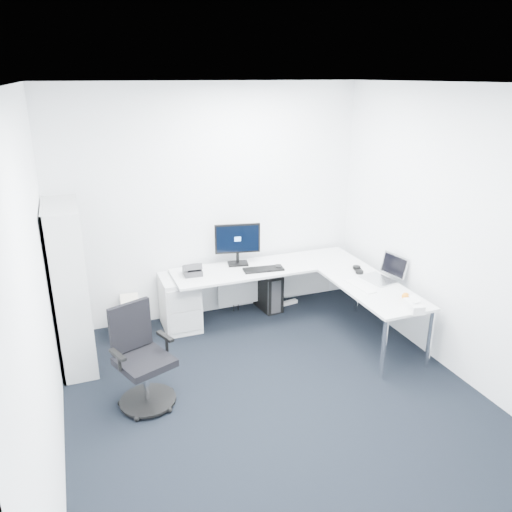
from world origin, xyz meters
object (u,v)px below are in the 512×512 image
object	(u,v)px
monitor	(238,244)
task_chair	(144,359)
laptop	(379,269)
bookshelf	(70,287)
l_desk	(278,302)

from	to	relation	value
monitor	task_chair	bearing A→B (deg)	-122.50
monitor	laptop	world-z (taller)	monitor
monitor	laptop	xyz separation A→B (m)	(1.27, -1.00, -0.12)
bookshelf	task_chair	world-z (taller)	bookshelf
bookshelf	task_chair	size ratio (longest dim) A/B	1.79
monitor	laptop	size ratio (longest dim) A/B	1.44
laptop	l_desk	bearing A→B (deg)	142.27
bookshelf	task_chair	xyz separation A→B (m)	(0.53, -0.97, -0.36)
bookshelf	monitor	world-z (taller)	bookshelf
bookshelf	laptop	xyz separation A→B (m)	(3.13, -0.58, -0.04)
l_desk	bookshelf	bearing A→B (deg)	178.68
task_chair	monitor	size ratio (longest dim) A/B	1.73
task_chair	monitor	world-z (taller)	monitor
l_desk	task_chair	size ratio (longest dim) A/B	2.43
l_desk	monitor	bearing A→B (deg)	123.35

